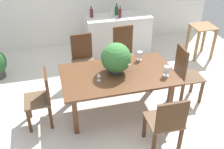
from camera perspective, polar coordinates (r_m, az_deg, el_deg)
ground_plane at (r=4.78m, az=0.58°, el=-6.00°), size 7.04×7.04×0.00m
dining_table at (r=4.23m, az=1.36°, el=-0.78°), size 1.83×1.05×0.74m
chair_head_end at (r=4.20m, az=-14.98°, el=-4.52°), size 0.41×0.45×0.93m
chair_far_left at (r=5.07m, az=-6.32°, el=3.73°), size 0.46×0.47×0.99m
chair_near_right at (r=3.69m, az=11.93°, el=-10.01°), size 0.48×0.46×0.94m
chair_foot_end at (r=4.70m, az=15.59°, el=0.41°), size 0.46×0.42×1.06m
chair_far_right at (r=5.21m, az=2.66°, el=5.21°), size 0.46×0.44×1.07m
flower_centerpiece at (r=4.10m, az=0.89°, el=3.57°), size 0.48×0.48×0.50m
crystal_vase_left at (r=4.16m, az=11.86°, el=0.92°), size 0.09×0.09×0.17m
crystal_vase_center_near at (r=4.43m, az=2.88°, el=3.90°), size 0.08×0.08×0.20m
crystal_vase_right at (r=4.53m, az=6.08°, el=4.25°), size 0.09×0.09×0.17m
wine_glass at (r=3.97m, az=-2.91°, el=-0.14°), size 0.06×0.06×0.14m
kitchen_counter at (r=6.12m, az=1.33°, el=8.49°), size 1.47×0.57×0.95m
wine_bottle_clear at (r=5.82m, az=1.75°, el=13.25°), size 0.07×0.07×0.26m
wine_bottle_amber at (r=5.87m, az=-4.52°, el=13.28°), size 0.08×0.08×0.24m
wine_bottle_tall at (r=5.99m, az=1.00°, el=13.81°), size 0.08×0.08×0.26m
wine_bottle_dark at (r=5.90m, az=0.04°, el=13.42°), size 0.08×0.08×0.23m
side_table at (r=6.35m, az=19.03°, el=8.17°), size 0.51×0.49×0.75m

